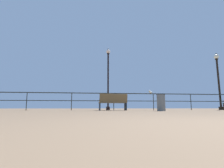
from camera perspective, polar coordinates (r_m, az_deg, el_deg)
The scene contains 6 objects.
pier_railing at distance 10.39m, azimuth 0.61°, elevation -4.63°, with size 20.85×0.05×1.08m.
bench_near_left at distance 9.50m, azimuth 0.39°, elevation -6.10°, with size 1.65×0.81×0.94m.
lamppost_center at distance 10.85m, azimuth -1.36°, elevation 2.67°, with size 0.27×0.27×4.15m.
lamppost_right at distance 14.09m, azimuth 32.99°, elevation 1.92°, with size 0.34×0.34×4.14m.
seagull_on_rail at distance 11.00m, azimuth 13.26°, elevation -2.72°, with size 0.38×0.29×0.20m.
trash_bin at distance 8.33m, azimuth 16.67°, elevation -6.10°, with size 0.41×0.41×0.83m.
Camera 1 is at (-1.37, -1.11, 0.16)m, focal length 26.32 mm.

